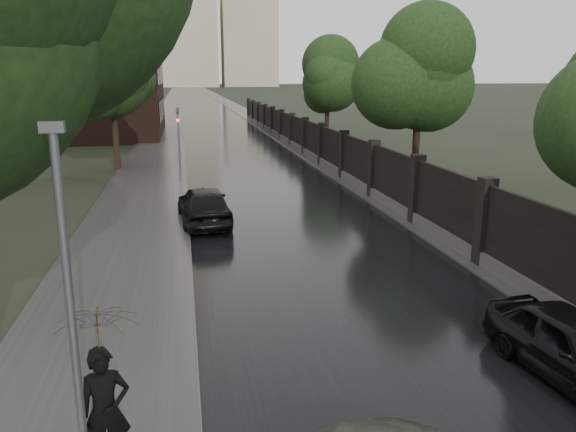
# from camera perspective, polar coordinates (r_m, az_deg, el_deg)

# --- Properties ---
(road) EXTENTS (8.00, 420.00, 0.02)m
(road) POSITION_cam_1_polar(r_m,az_deg,el_deg) (194.83, -9.58, 12.23)
(road) COLOR black
(road) RESTS_ON ground
(sidewalk_left) EXTENTS (4.00, 420.00, 0.16)m
(sidewalk_left) POSITION_cam_1_polar(r_m,az_deg,el_deg) (194.80, -11.38, 12.17)
(sidewalk_left) COLOR #2D2D2D
(sidewalk_left) RESTS_ON ground
(verge_right) EXTENTS (3.00, 420.00, 0.08)m
(verge_right) POSITION_cam_1_polar(r_m,az_deg,el_deg) (195.02, -7.93, 12.30)
(verge_right) COLOR #2D2D2D
(verge_right) RESTS_ON ground
(fence_right) EXTENTS (0.45, 75.72, 2.70)m
(fence_right) POSITION_cam_1_polar(r_m,az_deg,el_deg) (38.01, 2.72, 7.16)
(fence_right) COLOR #383533
(fence_right) RESTS_ON ground
(tree_left_far) EXTENTS (4.25, 4.25, 7.39)m
(tree_left_far) POSITION_cam_1_polar(r_m,az_deg,el_deg) (34.93, -17.48, 12.90)
(tree_left_far) COLOR black
(tree_left_far) RESTS_ON ground
(tree_right_b) EXTENTS (4.08, 4.08, 7.01)m
(tree_right_b) POSITION_cam_1_polar(r_m,az_deg,el_deg) (29.11, 13.17, 12.49)
(tree_right_b) COLOR black
(tree_right_b) RESTS_ON ground
(tree_right_c) EXTENTS (4.08, 4.08, 7.01)m
(tree_right_c) POSITION_cam_1_polar(r_m,az_deg,el_deg) (46.19, 4.05, 13.26)
(tree_right_c) COLOR black
(tree_right_c) RESTS_ON ground
(lamp_post) EXTENTS (0.25, 0.12, 5.11)m
(lamp_post) POSITION_cam_1_polar(r_m,az_deg,el_deg) (6.98, -20.97, -11.43)
(lamp_post) COLOR #59595E
(lamp_post) RESTS_ON ground
(traffic_light) EXTENTS (0.16, 0.32, 4.00)m
(traffic_light) POSITION_cam_1_polar(r_m,az_deg,el_deg) (29.88, -11.05, 7.71)
(traffic_light) COLOR #59595E
(traffic_light) RESTS_ON ground
(brick_building) EXTENTS (24.00, 18.00, 20.00)m
(brick_building) POSITION_cam_1_polar(r_m,az_deg,el_deg) (58.57, -25.49, 17.10)
(brick_building) COLOR black
(brick_building) RESTS_ON ground
(stalinist_tower) EXTENTS (92.00, 30.00, 159.00)m
(stalinist_tower) POSITION_cam_1_polar(r_m,az_deg,el_deg) (306.50, -10.37, 19.99)
(stalinist_tower) COLOR tan
(stalinist_tower) RESTS_ON ground
(hatchback_left) EXTENTS (2.13, 4.60, 1.53)m
(hatchback_left) POSITION_cam_1_polar(r_m,az_deg,el_deg) (21.69, -8.54, 1.11)
(hatchback_left) COLOR black
(hatchback_left) RESTS_ON ground
(car_right_near) EXTENTS (1.97, 4.03, 1.32)m
(car_right_near) POSITION_cam_1_polar(r_m,az_deg,el_deg) (11.97, 27.15, -11.79)
(car_right_near) COLOR black
(car_right_near) RESTS_ON ground
(pedestrian_umbrella) EXTENTS (1.29, 1.31, 2.92)m
(pedestrian_umbrella) POSITION_cam_1_polar(r_m,az_deg,el_deg) (8.04, -18.63, -12.22)
(pedestrian_umbrella) COLOR black
(pedestrian_umbrella) RESTS_ON sidewalk_left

